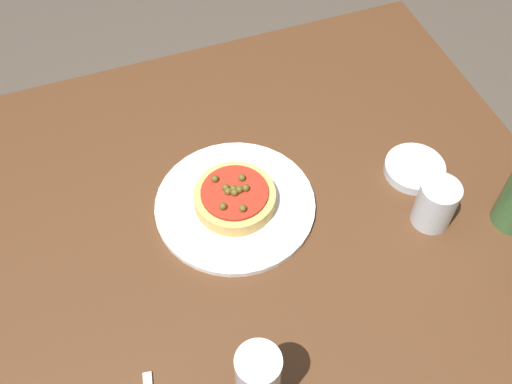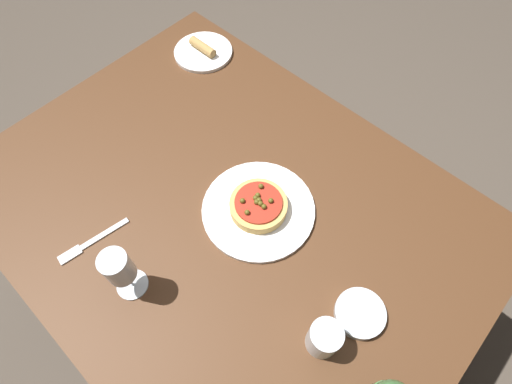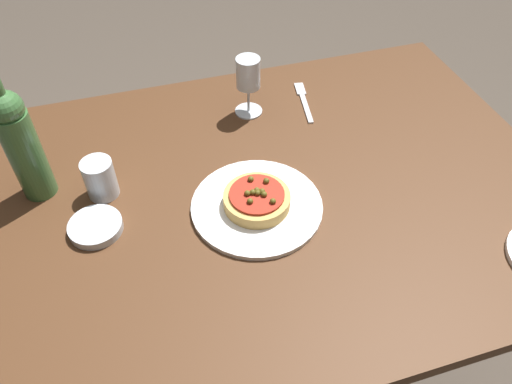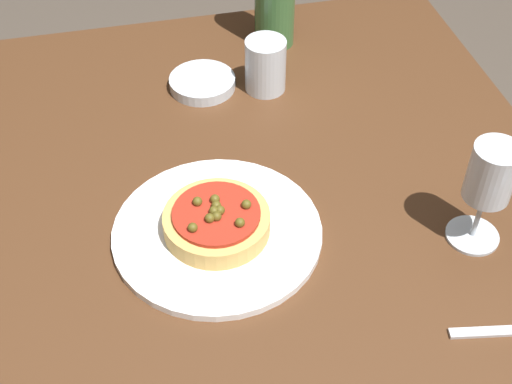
% 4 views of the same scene
% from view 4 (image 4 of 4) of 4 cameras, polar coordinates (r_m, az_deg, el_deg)
% --- Properties ---
extents(dining_table, '(1.34, 1.01, 0.77)m').
position_cam_4_polar(dining_table, '(1.05, 0.52, -9.20)').
color(dining_table, '#4C2D19').
rests_on(dining_table, ground_plane).
extents(dinner_plate, '(0.30, 0.30, 0.01)m').
position_cam_4_polar(dinner_plate, '(1.02, -3.12, -3.26)').
color(dinner_plate, white).
rests_on(dinner_plate, dining_table).
extents(pizza, '(0.15, 0.15, 0.05)m').
position_cam_4_polar(pizza, '(1.00, -3.17, -2.34)').
color(pizza, tan).
rests_on(pizza, dinner_plate).
extents(wine_glass, '(0.08, 0.08, 0.17)m').
position_cam_4_polar(wine_glass, '(0.99, 18.23, 1.04)').
color(wine_glass, silver).
rests_on(wine_glass, dining_table).
extents(water_cup, '(0.07, 0.07, 0.10)m').
position_cam_4_polar(water_cup, '(1.26, 0.76, 10.10)').
color(water_cup, silver).
rests_on(water_cup, dining_table).
extents(side_bowl, '(0.12, 0.12, 0.02)m').
position_cam_4_polar(side_bowl, '(1.28, -4.32, 8.72)').
color(side_bowl, silver).
rests_on(side_bowl, dining_table).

